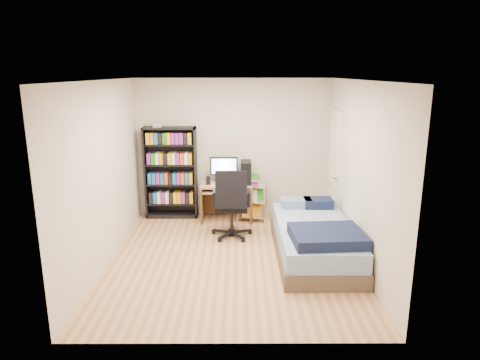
{
  "coord_description": "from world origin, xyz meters",
  "views": [
    {
      "loc": [
        0.1,
        -5.69,
        2.61
      ],
      "look_at": [
        0.12,
        0.4,
        1.06
      ],
      "focal_mm": 32.0,
      "sensor_mm": 36.0,
      "label": 1
    }
  ],
  "objects_px": {
    "media_shelf": "(171,172)",
    "bed": "(315,239)",
    "computer_desk": "(232,187)",
    "office_chair": "(232,216)"
  },
  "relations": [
    {
      "from": "media_shelf",
      "to": "bed",
      "type": "distance_m",
      "value": 2.99
    },
    {
      "from": "computer_desk",
      "to": "office_chair",
      "type": "height_order",
      "value": "same"
    },
    {
      "from": "media_shelf",
      "to": "computer_desk",
      "type": "xyz_separation_m",
      "value": [
        1.1,
        -0.17,
        -0.24
      ]
    },
    {
      "from": "media_shelf",
      "to": "bed",
      "type": "bearing_deg",
      "value": -37.53
    },
    {
      "from": "computer_desk",
      "to": "office_chair",
      "type": "bearing_deg",
      "value": -89.15
    },
    {
      "from": "media_shelf",
      "to": "bed",
      "type": "xyz_separation_m",
      "value": [
        2.33,
        -1.79,
        -0.58
      ]
    },
    {
      "from": "computer_desk",
      "to": "office_chair",
      "type": "xyz_separation_m",
      "value": [
        0.01,
        -0.86,
        -0.25
      ]
    },
    {
      "from": "media_shelf",
      "to": "office_chair",
      "type": "xyz_separation_m",
      "value": [
        1.11,
        -1.03,
        -0.49
      ]
    },
    {
      "from": "office_chair",
      "to": "bed",
      "type": "relative_size",
      "value": 0.53
    },
    {
      "from": "computer_desk",
      "to": "bed",
      "type": "relative_size",
      "value": 0.53
    }
  ]
}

